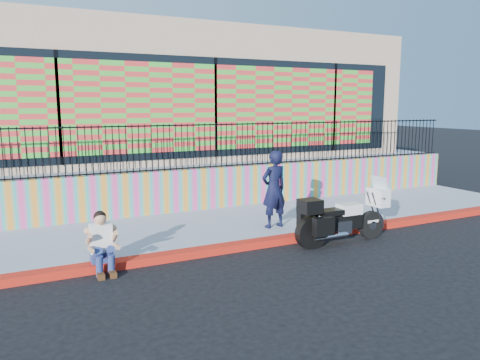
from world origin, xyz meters
TOP-DOWN VIEW (x-y plane):
  - ground at (0.00, 0.00)m, footprint 90.00×90.00m
  - red_curb at (0.00, 0.00)m, footprint 16.00×0.30m
  - sidewalk at (0.00, 1.65)m, footprint 16.00×3.00m
  - mural_wall at (0.00, 3.25)m, footprint 16.00×0.20m
  - metal_fence at (0.00, 3.25)m, footprint 15.80×0.04m
  - elevated_platform at (0.00, 8.35)m, footprint 16.00×10.00m
  - storefront_building at (0.00, 8.13)m, footprint 14.00×8.06m
  - police_motorcycle at (0.85, -0.56)m, footprint 2.21×0.73m
  - police_officer at (-0.03, 0.75)m, footprint 0.69×0.49m
  - seated_man at (-4.02, -0.12)m, footprint 0.54×0.71m

SIDE VIEW (x-z plane):
  - ground at x=0.00m, z-range 0.00..0.00m
  - red_curb at x=0.00m, z-range 0.00..0.15m
  - sidewalk at x=0.00m, z-range 0.00..0.15m
  - seated_man at x=-4.02m, z-range -0.08..0.98m
  - police_motorcycle at x=0.85m, z-range -0.11..1.27m
  - elevated_platform at x=0.00m, z-range 0.00..1.25m
  - mural_wall at x=0.00m, z-range 0.15..1.25m
  - police_officer at x=-0.03m, z-range 0.15..1.92m
  - metal_fence at x=0.00m, z-range 1.25..2.45m
  - storefront_building at x=0.00m, z-range 1.25..5.25m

